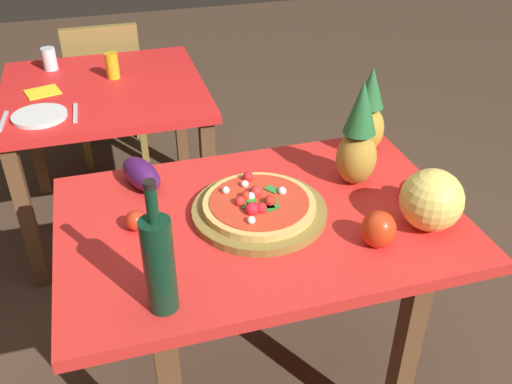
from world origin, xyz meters
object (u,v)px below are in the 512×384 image
object	(u,v)px
dinner_plate	(40,116)
wine_bottle	(159,263)
fork_utensil	(3,121)
drinking_glass_water	(49,59)
dining_chair	(106,85)
knife_utensil	(75,113)
display_table	(260,241)
pineapple_right	(358,139)
background_table	(106,109)
drinking_glass_juice	(112,66)
pizza	(260,203)
tomato_near_board	(409,189)
tomato_at_corner	(136,221)
pizza_board	(261,211)
melon	(432,200)
eggplant	(141,174)
napkin_folded	(43,92)
bell_pepper	(378,229)
pineapple_left	(368,115)

from	to	relation	value
dinner_plate	wine_bottle	bearing A→B (deg)	-74.86
fork_utensil	drinking_glass_water	bearing A→B (deg)	76.35
dining_chair	fork_utensil	distance (m)	1.05
dining_chair	knife_utensil	bearing A→B (deg)	80.98
display_table	pineapple_right	xyz separation A→B (m)	(0.36, 0.10, 0.26)
display_table	background_table	size ratio (longest dim) A/B	1.35
drinking_glass_water	background_table	bearing A→B (deg)	-51.81
fork_utensil	knife_utensil	world-z (taller)	same
drinking_glass_juice	knife_utensil	size ratio (longest dim) A/B	0.66
drinking_glass_water	fork_utensil	bearing A→B (deg)	-108.31
pizza	tomato_near_board	world-z (taller)	pizza
dinner_plate	knife_utensil	bearing A→B (deg)	0.00
display_table	dining_chair	bearing A→B (deg)	101.59
tomato_near_board	tomato_at_corner	size ratio (longest dim) A/B	1.09
fork_utensil	pizza_board	bearing A→B (deg)	-43.28
melon	dinner_plate	xyz separation A→B (m)	(-1.13, 1.09, -0.08)
melon	eggplant	size ratio (longest dim) A/B	0.93
eggplant	tomato_at_corner	bearing A→B (deg)	-100.91
display_table	wine_bottle	world-z (taller)	wine_bottle
pineapple_right	knife_utensil	size ratio (longest dim) A/B	2.00
eggplant	napkin_folded	distance (m)	0.96
pizza_board	drinking_glass_juice	xyz separation A→B (m)	(-0.35, 1.25, 0.05)
wine_bottle	background_table	bearing A→B (deg)	92.37
drinking_glass_water	eggplant	bearing A→B (deg)	-75.65
drinking_glass_water	wine_bottle	bearing A→B (deg)	-80.70
display_table	fork_utensil	distance (m)	1.22
dining_chair	pizza	world-z (taller)	dining_chair
pizza	bell_pepper	bearing A→B (deg)	-39.41
eggplant	napkin_folded	xyz separation A→B (m)	(-0.34, 0.89, -0.04)
pizza	napkin_folded	bearing A→B (deg)	119.73
display_table	drinking_glass_water	bearing A→B (deg)	113.28
eggplant	fork_utensil	world-z (taller)	eggplant
melon	pineapple_right	bearing A→B (deg)	110.16
wine_bottle	bell_pepper	distance (m)	0.63
tomato_at_corner	napkin_folded	world-z (taller)	tomato_at_corner
eggplant	dinner_plate	size ratio (longest dim) A/B	0.91
drinking_glass_juice	eggplant	bearing A→B (deg)	-88.95
tomato_near_board	knife_utensil	xyz separation A→B (m)	(-1.01, 0.94, -0.03)
melon	eggplant	bearing A→B (deg)	149.73
eggplant	pineapple_left	bearing A→B (deg)	0.92
pineapple_left	tomato_near_board	xyz separation A→B (m)	(0.00, -0.33, -0.11)
dining_chair	pizza	distance (m)	1.88
background_table	pineapple_right	bearing A→B (deg)	-54.50
tomato_near_board	fork_utensil	xyz separation A→B (m)	(-1.29, 0.94, -0.03)
drinking_glass_water	napkin_folded	distance (m)	0.29
pizza	fork_utensil	bearing A→B (deg)	131.99
pineapple_right	bell_pepper	distance (m)	0.35
bell_pepper	wine_bottle	bearing A→B (deg)	-172.66
eggplant	fork_utensil	size ratio (longest dim) A/B	1.11
pizza	drinking_glass_juice	world-z (taller)	drinking_glass_juice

